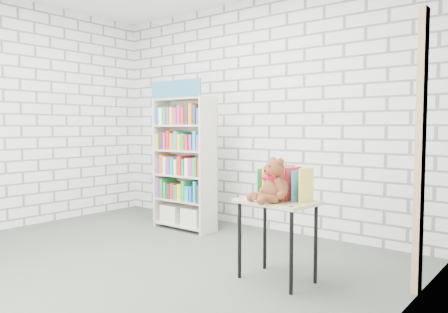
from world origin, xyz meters
The scene contains 7 objects.
ground centered at (0.00, 0.00, 0.00)m, with size 4.50×4.50×0.00m, color #3F493E.
room_shell centered at (0.00, 0.00, 1.78)m, with size 4.52×4.02×2.81m.
bookshelf centered at (-0.56, 1.36, 0.82)m, with size 0.80×0.31×1.79m.
display_table centered at (1.27, 0.51, 0.56)m, with size 0.65×0.48×0.65m.
table_books centered at (1.28, 0.61, 0.78)m, with size 0.44×0.23×0.25m.
teddy_bear centered at (1.29, 0.41, 0.79)m, with size 0.33×0.31×0.35m.
door_trim centered at (2.23, 0.95, 1.05)m, with size 0.05×0.12×2.10m, color tan.
Camera 1 is at (3.10, -2.45, 1.23)m, focal length 35.00 mm.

